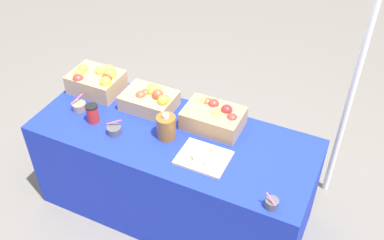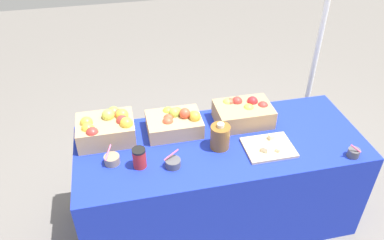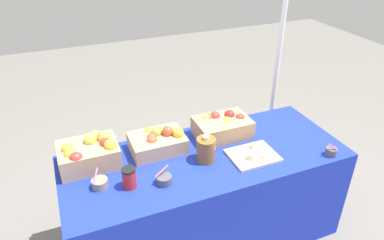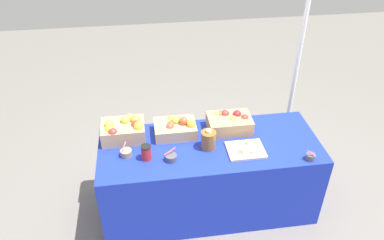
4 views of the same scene
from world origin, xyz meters
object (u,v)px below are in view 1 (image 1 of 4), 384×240
object	(u,v)px
apple_crate_left	(97,80)
sample_bowl_near	(79,106)
apple_crate_right	(214,117)
cutting_board_front	(204,158)
apple_crate_middle	(150,99)
sample_bowl_far	(272,203)
sample_bowl_mid	(114,130)
coffee_cup	(93,113)
tent_pole	(358,72)
cider_jug	(166,127)

from	to	relation	value
apple_crate_left	sample_bowl_near	xyz separation A→B (m)	(0.01, -0.25, -0.06)
apple_crate_left	apple_crate_right	distance (m)	0.93
cutting_board_front	sample_bowl_near	xyz separation A→B (m)	(-0.99, 0.08, 0.02)
apple_crate_middle	sample_bowl_near	world-z (taller)	apple_crate_middle
apple_crate_right	cutting_board_front	bearing A→B (deg)	-77.57
sample_bowl_far	cutting_board_front	bearing A→B (deg)	159.61
apple_crate_middle	sample_bowl_mid	world-z (taller)	apple_crate_middle
apple_crate_right	sample_bowl_near	bearing A→B (deg)	-165.32
coffee_cup	tent_pole	bearing A→B (deg)	27.42
cutting_board_front	apple_crate_middle	bearing A→B (deg)	150.17
sample_bowl_far	coffee_cup	size ratio (longest dim) A/B	0.78
apple_crate_middle	apple_crate_right	xyz separation A→B (m)	(0.48, 0.00, 0.01)
sample_bowl_near	apple_crate_middle	bearing A→B (deg)	28.66
sample_bowl_mid	apple_crate_left	bearing A→B (deg)	136.47
cutting_board_front	sample_bowl_near	world-z (taller)	sample_bowl_near
cutting_board_front	tent_pole	world-z (taller)	tent_pole
cutting_board_front	sample_bowl_mid	bearing A→B (deg)	-177.29
apple_crate_middle	coffee_cup	distance (m)	0.41
cider_jug	coffee_cup	size ratio (longest dim) A/B	1.41
cider_jug	apple_crate_right	bearing A→B (deg)	45.01
sample_bowl_far	coffee_cup	xyz separation A→B (m)	(-1.32, 0.20, 0.04)
apple_crate_right	sample_bowl_far	xyz separation A→B (m)	(0.56, -0.50, -0.05)
sample_bowl_far	coffee_cup	world-z (taller)	coffee_cup
sample_bowl_near	sample_bowl_far	distance (m)	1.50
apple_crate_left	cider_jug	distance (m)	0.74
apple_crate_left	cider_jug	xyz separation A→B (m)	(0.70, -0.24, -0.01)
sample_bowl_near	apple_crate_left	bearing A→B (deg)	93.24
sample_bowl_far	sample_bowl_near	bearing A→B (deg)	170.01
apple_crate_right	coffee_cup	xyz separation A→B (m)	(-0.76, -0.30, -0.01)
apple_crate_middle	sample_bowl_near	bearing A→B (deg)	-151.34
apple_crate_right	sample_bowl_near	size ratio (longest dim) A/B	3.56
apple_crate_left	apple_crate_right	bearing A→B (deg)	-0.41
cutting_board_front	cider_jug	bearing A→B (deg)	164.06
apple_crate_right	sample_bowl_mid	world-z (taller)	apple_crate_right
sample_bowl_near	coffee_cup	xyz separation A→B (m)	(0.16, -0.06, 0.04)
apple_crate_left	sample_bowl_near	bearing A→B (deg)	-86.76
apple_crate_left	coffee_cup	world-z (taller)	apple_crate_left
sample_bowl_far	tent_pole	size ratio (longest dim) A/B	0.05
sample_bowl_mid	coffee_cup	bearing A→B (deg)	167.18
sample_bowl_far	cider_jug	world-z (taller)	cider_jug
cutting_board_front	sample_bowl_mid	world-z (taller)	sample_bowl_mid
apple_crate_middle	tent_pole	world-z (taller)	tent_pole
apple_crate_right	tent_pole	xyz separation A→B (m)	(0.78, 0.49, 0.28)
sample_bowl_near	tent_pole	xyz separation A→B (m)	(1.70, 0.73, 0.33)
sample_bowl_near	cider_jug	xyz separation A→B (m)	(0.69, 0.01, 0.05)
sample_bowl_mid	sample_bowl_far	bearing A→B (deg)	-7.75
sample_bowl_mid	cider_jug	world-z (taller)	cider_jug
sample_bowl_mid	apple_crate_right	bearing A→B (deg)	31.97
apple_crate_left	coffee_cup	xyz separation A→B (m)	(0.18, -0.31, -0.02)
apple_crate_middle	cutting_board_front	world-z (taller)	apple_crate_middle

